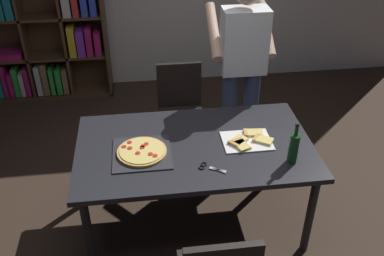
# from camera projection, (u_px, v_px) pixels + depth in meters

# --- Properties ---
(ground_plane) EXTENTS (12.00, 12.00, 0.00)m
(ground_plane) POSITION_uv_depth(u_px,v_px,m) (194.00, 218.00, 3.56)
(ground_plane) COLOR #38281E
(dining_table) EXTENTS (1.73, 1.01, 0.75)m
(dining_table) POSITION_uv_depth(u_px,v_px,m) (195.00, 152.00, 3.19)
(dining_table) COLOR #232328
(dining_table) RESTS_ON ground_plane
(chair_far_side) EXTENTS (0.42, 0.42, 0.90)m
(chair_far_side) POSITION_uv_depth(u_px,v_px,m) (181.00, 105.00, 4.10)
(chair_far_side) COLOR black
(chair_far_side) RESTS_ON ground_plane
(bookshelf) EXTENTS (1.40, 0.35, 1.95)m
(bookshelf) POSITION_uv_depth(u_px,v_px,m) (38.00, 17.00, 4.84)
(bookshelf) COLOR #513823
(bookshelf) RESTS_ON ground_plane
(person_serving_pizza) EXTENTS (0.55, 0.54, 1.75)m
(person_serving_pizza) POSITION_uv_depth(u_px,v_px,m) (242.00, 65.00, 3.71)
(person_serving_pizza) COLOR #38476B
(person_serving_pizza) RESTS_ON ground_plane
(pepperoni_pizza_on_tray) EXTENTS (0.41, 0.41, 0.04)m
(pepperoni_pizza_on_tray) POSITION_uv_depth(u_px,v_px,m) (142.00, 152.00, 3.05)
(pepperoni_pizza_on_tray) COLOR #2D2D33
(pepperoni_pizza_on_tray) RESTS_ON dining_table
(pizza_slices_on_towel) EXTENTS (0.38, 0.28, 0.03)m
(pizza_slices_on_towel) POSITION_uv_depth(u_px,v_px,m) (247.00, 140.00, 3.18)
(pizza_slices_on_towel) COLOR white
(pizza_slices_on_towel) RESTS_ON dining_table
(wine_bottle) EXTENTS (0.07, 0.07, 0.32)m
(wine_bottle) POSITION_uv_depth(u_px,v_px,m) (294.00, 148.00, 2.92)
(wine_bottle) COLOR #194723
(wine_bottle) RESTS_ON dining_table
(kitchen_scissors) EXTENTS (0.19, 0.15, 0.01)m
(kitchen_scissors) POSITION_uv_depth(u_px,v_px,m) (208.00, 167.00, 2.92)
(kitchen_scissors) COLOR silver
(kitchen_scissors) RESTS_ON dining_table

